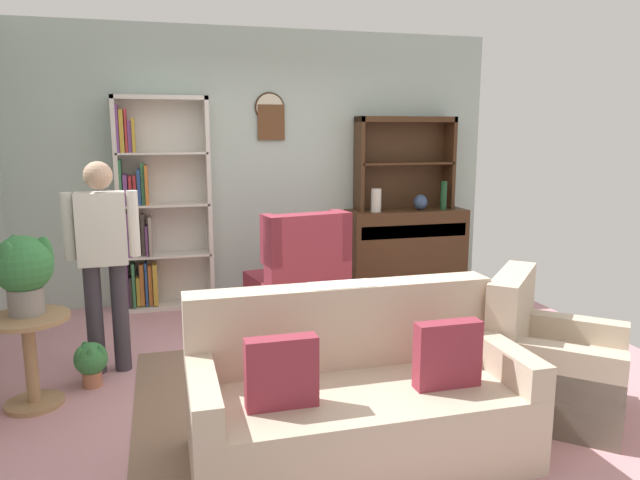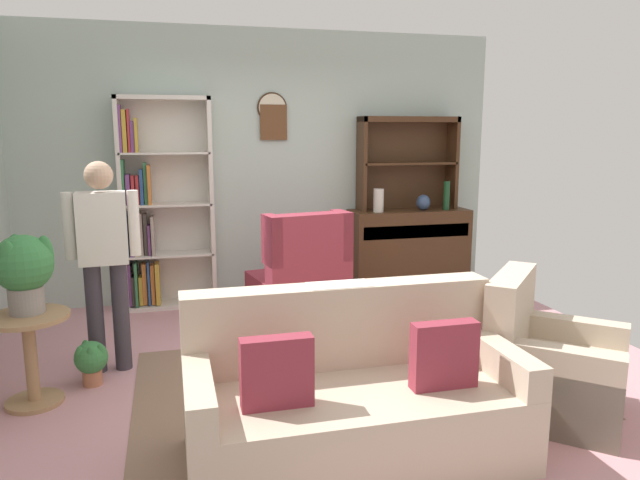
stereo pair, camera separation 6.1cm
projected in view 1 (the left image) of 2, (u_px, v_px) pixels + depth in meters
The scene contains 16 objects.
ground_plane at pixel (314, 370), 4.44m from camera, with size 5.40×4.60×0.02m, color #C68C93.
wall_back at pixel (263, 166), 6.20m from camera, with size 5.00×0.09×2.80m.
area_rug at pixel (352, 382), 4.20m from camera, with size 2.99×1.91×0.01m, color #846651.
bookshelf at pixel (156, 210), 5.81m from camera, with size 0.90×0.30×2.10m.
sideboard at pixel (406, 246), 6.50m from camera, with size 1.30×0.45×0.92m.
sideboard_hutch at pixel (404, 150), 6.41m from camera, with size 1.10×0.26×1.00m.
vase_tall at pixel (376, 200), 6.23m from camera, with size 0.11×0.11×0.25m, color beige.
vase_round at pixel (421, 202), 6.38m from camera, with size 0.15×0.15×0.17m, color #33476B.
bottle_wine at pixel (444, 195), 6.41m from camera, with size 0.07×0.07×0.31m, color #194223.
couch_floral at pixel (356, 401), 3.22m from camera, with size 1.80×0.85×0.90m.
armchair_floral at pixel (549, 368), 3.73m from camera, with size 1.08×1.08×0.88m.
wingback_chair at pixel (299, 282), 5.48m from camera, with size 0.91×0.93×1.05m.
plant_stand at pixel (30, 351), 3.78m from camera, with size 0.52×0.52×0.61m.
potted_plant_large at pixel (23, 269), 3.73m from camera, with size 0.37×0.37×0.51m.
potted_plant_small at pixel (91, 361), 4.11m from camera, with size 0.23×0.23×0.32m.
person_reading at pixel (103, 252), 4.24m from camera, with size 0.52×0.22×1.56m.
Camera 1 is at (-1.05, -4.05, 1.77)m, focal length 33.01 mm.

